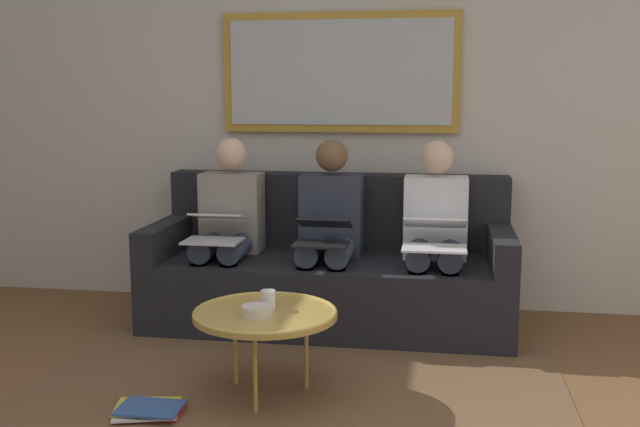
# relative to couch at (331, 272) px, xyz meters

# --- Properties ---
(wall_rear) EXTENTS (6.00, 0.12, 2.60)m
(wall_rear) POSITION_rel_couch_xyz_m (0.00, -0.48, 0.99)
(wall_rear) COLOR beige
(wall_rear) RESTS_ON ground_plane
(area_rug) EXTENTS (2.60, 1.80, 0.01)m
(area_rug) POSITION_rel_couch_xyz_m (0.00, 1.27, -0.31)
(area_rug) COLOR brown
(area_rug) RESTS_ON ground_plane
(couch) EXTENTS (2.20, 0.90, 0.90)m
(couch) POSITION_rel_couch_xyz_m (0.00, 0.00, 0.00)
(couch) COLOR black
(couch) RESTS_ON ground_plane
(framed_mirror) EXTENTS (1.55, 0.05, 0.77)m
(framed_mirror) POSITION_rel_couch_xyz_m (0.00, -0.39, 1.24)
(framed_mirror) COLOR #B7892D
(coffee_table) EXTENTS (0.68, 0.68, 0.42)m
(coffee_table) POSITION_rel_couch_xyz_m (0.13, 1.22, 0.09)
(coffee_table) COLOR tan
(coffee_table) RESTS_ON ground_plane
(cup) EXTENTS (0.07, 0.07, 0.09)m
(cup) POSITION_rel_couch_xyz_m (0.13, 1.16, 0.14)
(cup) COLOR silver
(cup) RESTS_ON coffee_table
(bowl) EXTENTS (0.14, 0.14, 0.05)m
(bowl) POSITION_rel_couch_xyz_m (0.15, 1.29, 0.12)
(bowl) COLOR beige
(bowl) RESTS_ON coffee_table
(person_left) EXTENTS (0.38, 0.58, 1.14)m
(person_left) POSITION_rel_couch_xyz_m (-0.64, 0.07, 0.30)
(person_left) COLOR silver
(person_left) RESTS_ON couch
(laptop_white) EXTENTS (0.36, 0.39, 0.17)m
(laptop_white) POSITION_rel_couch_xyz_m (-0.64, 0.30, 0.32)
(laptop_white) COLOR white
(person_middle) EXTENTS (0.38, 0.58, 1.14)m
(person_middle) POSITION_rel_couch_xyz_m (0.00, 0.07, 0.30)
(person_middle) COLOR #2D3342
(person_middle) RESTS_ON couch
(laptop_black) EXTENTS (0.31, 0.34, 0.15)m
(laptop_black) POSITION_rel_couch_xyz_m (0.00, 0.31, 0.31)
(laptop_black) COLOR black
(person_right) EXTENTS (0.38, 0.58, 1.14)m
(person_right) POSITION_rel_couch_xyz_m (0.64, 0.07, 0.30)
(person_right) COLOR gray
(person_right) RESTS_ON couch
(laptop_silver) EXTENTS (0.33, 0.38, 0.16)m
(laptop_silver) POSITION_rel_couch_xyz_m (0.64, 0.31, 0.32)
(laptop_silver) COLOR silver
(magazine_stack) EXTENTS (0.33, 0.29, 0.04)m
(magazine_stack) POSITION_rel_couch_xyz_m (0.60, 1.52, -0.29)
(magazine_stack) COLOR red
(magazine_stack) RESTS_ON ground_plane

